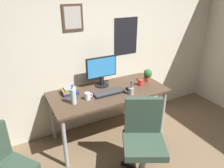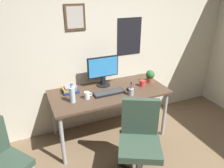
% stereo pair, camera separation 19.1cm
% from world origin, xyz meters
% --- Properties ---
extents(wall_back, '(4.40, 0.10, 2.60)m').
position_xyz_m(wall_back, '(-0.00, 2.15, 1.30)').
color(wall_back, beige).
rests_on(wall_back, ground_plane).
extents(desk, '(1.62, 0.75, 0.75)m').
position_xyz_m(desk, '(-0.16, 1.70, 0.67)').
color(desk, '#4C3828').
rests_on(desk, ground_plane).
extents(office_chair, '(0.62, 0.62, 0.95)m').
position_xyz_m(office_chair, '(-0.12, 0.90, 0.53)').
color(office_chair, '#334738').
rests_on(office_chair, ground_plane).
extents(side_chair, '(0.59, 0.59, 0.88)m').
position_xyz_m(side_chair, '(-1.57, 1.18, 0.50)').
color(side_chair, '#334738').
rests_on(side_chair, ground_plane).
extents(monitor, '(0.46, 0.20, 0.43)m').
position_xyz_m(monitor, '(-0.16, 1.91, 0.99)').
color(monitor, black).
rests_on(monitor, desk).
extents(keyboard, '(0.43, 0.15, 0.03)m').
position_xyz_m(keyboard, '(-0.19, 1.63, 0.76)').
color(keyboard, black).
rests_on(keyboard, desk).
extents(computer_mouse, '(0.06, 0.11, 0.04)m').
position_xyz_m(computer_mouse, '(0.11, 1.60, 0.77)').
color(computer_mouse, black).
rests_on(computer_mouse, desk).
extents(water_bottle, '(0.07, 0.07, 0.25)m').
position_xyz_m(water_bottle, '(-0.70, 1.59, 0.86)').
color(water_bottle, silver).
rests_on(water_bottle, desk).
extents(coffee_mug_near, '(0.11, 0.07, 0.09)m').
position_xyz_m(coffee_mug_near, '(-0.50, 1.61, 0.80)').
color(coffee_mug_near, white).
rests_on(coffee_mug_near, desk).
extents(coffee_mug_far, '(0.12, 0.08, 0.09)m').
position_xyz_m(coffee_mug_far, '(0.35, 1.66, 0.80)').
color(coffee_mug_far, red).
rests_on(coffee_mug_far, desk).
extents(potted_plant, '(0.13, 0.13, 0.19)m').
position_xyz_m(potted_plant, '(0.52, 1.73, 0.86)').
color(potted_plant, brown).
rests_on(potted_plant, desk).
extents(pen_cup, '(0.07, 0.07, 0.20)m').
position_xyz_m(pen_cup, '(0.07, 1.47, 0.81)').
color(pen_cup, '#9EA0A5').
rests_on(pen_cup, desk).
extents(book_stack_left, '(0.21, 0.18, 0.09)m').
position_xyz_m(book_stack_left, '(-0.66, 1.88, 0.79)').
color(book_stack_left, navy).
rests_on(book_stack_left, desk).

